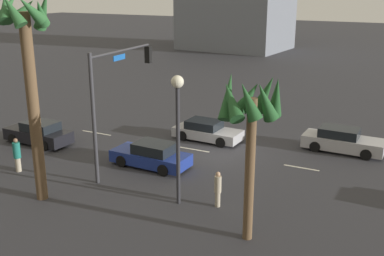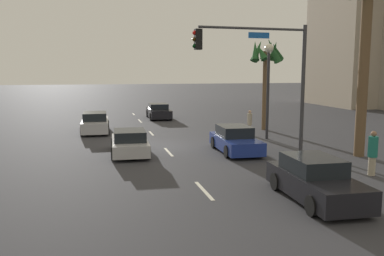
% 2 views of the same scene
% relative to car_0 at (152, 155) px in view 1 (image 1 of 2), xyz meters
% --- Properties ---
extents(ground_plane, '(220.00, 220.00, 0.00)m').
position_rel_car_0_xyz_m(ground_plane, '(-2.46, -3.48, -0.64)').
color(ground_plane, '#333338').
extents(lane_stripe_2, '(1.95, 0.14, 0.01)m').
position_rel_car_0_xyz_m(lane_stripe_2, '(-7.47, -3.48, -0.63)').
color(lane_stripe_2, silver).
rests_on(lane_stripe_2, ground_plane).
extents(lane_stripe_3, '(2.33, 0.14, 0.01)m').
position_rel_car_0_xyz_m(lane_stripe_3, '(-0.74, -3.48, -0.63)').
color(lane_stripe_3, silver).
rests_on(lane_stripe_3, ground_plane).
extents(lane_stripe_4, '(2.37, 0.14, 0.01)m').
position_rel_car_0_xyz_m(lane_stripe_4, '(6.52, -3.48, -0.63)').
color(lane_stripe_4, silver).
rests_on(lane_stripe_4, ground_plane).
extents(car_0, '(4.45, 2.03, 1.39)m').
position_rel_car_0_xyz_m(car_0, '(0.00, 0.00, 0.00)').
color(car_0, navy).
rests_on(car_0, ground_plane).
extents(car_1, '(4.47, 1.99, 1.44)m').
position_rel_car_0_xyz_m(car_1, '(8.39, -0.13, 0.03)').
color(car_1, black).
rests_on(car_1, ground_plane).
extents(car_2, '(4.75, 2.00, 1.44)m').
position_rel_car_0_xyz_m(car_2, '(-8.95, -7.24, 0.03)').
color(car_2, '#B7B7BC').
rests_on(car_2, ground_plane).
extents(car_3, '(4.46, 2.05, 1.28)m').
position_rel_car_0_xyz_m(car_3, '(-0.77, -5.53, -0.04)').
color(car_3, '#B7B7BC').
rests_on(car_3, ground_plane).
extents(traffic_signal, '(0.56, 5.99, 6.58)m').
position_rel_car_0_xyz_m(traffic_signal, '(1.38, 1.18, 3.86)').
color(traffic_signal, '#38383D').
rests_on(traffic_signal, ground_plane).
extents(streetlamp, '(0.56, 0.56, 5.95)m').
position_rel_car_0_xyz_m(streetlamp, '(-3.49, 3.36, 3.55)').
color(streetlamp, '#2D2D33').
rests_on(streetlamp, ground_plane).
extents(pedestrian_0, '(0.39, 0.39, 1.69)m').
position_rel_car_0_xyz_m(pedestrian_0, '(-5.23, 2.86, 0.26)').
color(pedestrian_0, '#B2A58C').
rests_on(pedestrian_0, ground_plane).
extents(pedestrian_1, '(0.45, 0.45, 1.86)m').
position_rel_car_0_xyz_m(pedestrian_1, '(6.00, 3.86, 0.34)').
color(pedestrian_1, '#B2A58C').
rests_on(pedestrian_1, ground_plane).
extents(palm_tree_0, '(2.62, 2.50, 6.63)m').
position_rel_car_0_xyz_m(palm_tree_0, '(-7.37, 4.89, 4.51)').
color(palm_tree_0, brown).
rests_on(palm_tree_0, ground_plane).
extents(palm_tree_1, '(2.34, 2.49, 9.51)m').
position_rel_car_0_xyz_m(palm_tree_1, '(2.49, 5.74, 6.17)').
color(palm_tree_1, brown).
rests_on(palm_tree_1, ground_plane).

